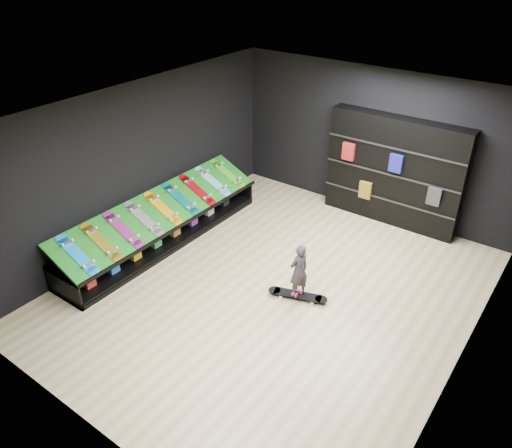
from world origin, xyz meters
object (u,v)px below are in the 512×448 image
Objects in this scene: back_shelving at (394,171)px; floor_skateboard at (297,296)px; display_rack at (163,230)px; child at (298,280)px.

back_shelving is 2.79× the size of floor_skateboard.
back_shelving is at bearing 69.10° from floor_skateboard.
back_shelving is 3.46m from floor_skateboard.
back_shelving reaches higher than floor_skateboard.
display_rack is 3.02m from floor_skateboard.
child is (3.01, 0.03, 0.12)m from display_rack.
display_rack is 3.01m from child.
back_shelving is at bearing 46.57° from display_rack.
floor_skateboard is at bearing 180.00° from child.
back_shelving is (3.14, 3.32, 0.84)m from display_rack.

